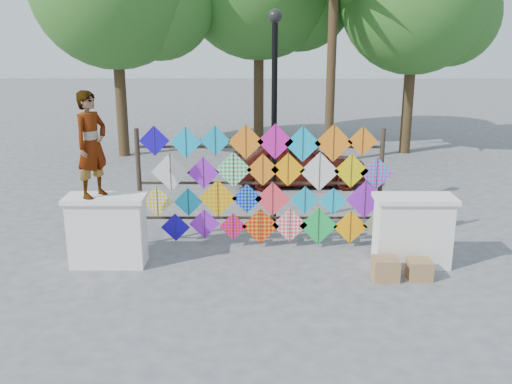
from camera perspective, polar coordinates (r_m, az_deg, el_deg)
ground at (r=10.51m, az=0.38°, el=-6.83°), size 80.00×80.00×0.00m
parapet_left at (r=10.43m, az=-14.64°, el=-3.73°), size 1.40×0.65×1.28m
parapet_right at (r=10.46m, az=15.39°, el=-3.74°), size 1.40×0.65×1.28m
kite_rack at (r=10.80m, az=1.06°, el=0.69°), size 4.86×0.24×2.40m
tree_east at (r=19.91m, az=15.89°, el=18.03°), size 5.40×4.80×7.42m
vendor_woman at (r=10.08m, az=-16.13°, el=4.58°), size 0.70×0.79×1.82m
sedan at (r=15.39m, az=4.31°, el=2.95°), size 3.69×1.63×1.24m
lamppost at (r=11.78m, az=1.84°, el=9.22°), size 0.28×0.28×4.46m
cardboard_box_near at (r=9.92m, az=12.81°, el=-7.49°), size 0.43×0.38×0.38m
cardboard_box_far at (r=10.10m, az=16.02°, el=-7.45°), size 0.39×0.36×0.33m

